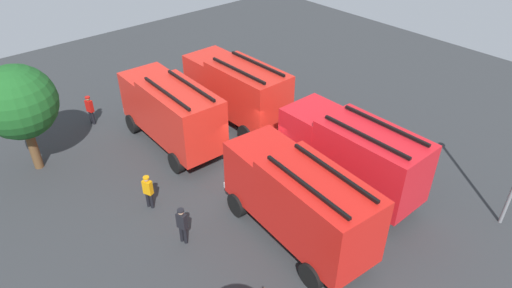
# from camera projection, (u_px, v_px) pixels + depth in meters

# --- Properties ---
(ground_plane) EXTENTS (47.63, 47.63, 0.00)m
(ground_plane) POSITION_uv_depth(u_px,v_px,m) (256.00, 166.00, 23.20)
(ground_plane) COLOR #2D3033
(fire_truck_0) EXTENTS (7.20, 2.76, 3.88)m
(fire_truck_0) POSITION_uv_depth(u_px,v_px,m) (351.00, 152.00, 20.50)
(fire_truck_0) COLOR red
(fire_truck_0) RESTS_ON ground
(fire_truck_1) EXTENTS (7.23, 2.81, 3.88)m
(fire_truck_1) POSITION_uv_depth(u_px,v_px,m) (236.00, 88.00, 25.95)
(fire_truck_1) COLOR red
(fire_truck_1) RESTS_ON ground
(fire_truck_2) EXTENTS (7.38, 3.23, 3.88)m
(fire_truck_2) POSITION_uv_depth(u_px,v_px,m) (299.00, 198.00, 17.83)
(fire_truck_2) COLOR red
(fire_truck_2) RESTS_ON ground
(fire_truck_3) EXTENTS (7.28, 2.97, 3.88)m
(fire_truck_3) POSITION_uv_depth(u_px,v_px,m) (171.00, 110.00, 23.75)
(fire_truck_3) COLOR red
(fire_truck_3) RESTS_ON ground
(firefighter_0) EXTENTS (0.47, 0.35, 1.79)m
(firefighter_0) POSITION_uv_depth(u_px,v_px,m) (90.00, 109.00, 26.24)
(firefighter_0) COLOR black
(firefighter_0) RESTS_ON ground
(firefighter_1) EXTENTS (0.48, 0.39, 1.72)m
(firefighter_1) POSITION_uv_depth(u_px,v_px,m) (148.00, 190.00, 20.09)
(firefighter_1) COLOR black
(firefighter_1) RESTS_ON ground
(firefighter_2) EXTENTS (0.47, 0.35, 1.77)m
(firefighter_2) POSITION_uv_depth(u_px,v_px,m) (182.00, 224.00, 18.25)
(firefighter_2) COLOR black
(firefighter_2) RESTS_ON ground
(firefighter_3) EXTENTS (0.45, 0.31, 1.67)m
(firefighter_3) POSITION_uv_depth(u_px,v_px,m) (196.00, 70.00, 30.94)
(firefighter_3) COLOR black
(firefighter_3) RESTS_ON ground
(tree_1) EXTENTS (3.61, 3.61, 5.59)m
(tree_1) POSITION_uv_depth(u_px,v_px,m) (18.00, 103.00, 21.10)
(tree_1) COLOR brown
(tree_1) RESTS_ON ground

